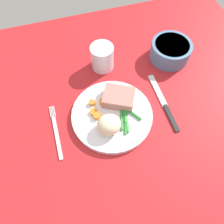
{
  "coord_description": "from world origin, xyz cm",
  "views": [
    {
      "loc": [
        -4.58,
        -29.04,
        56.37
      ],
      "look_at": [
        3.62,
        -1.82,
        4.6
      ],
      "focal_mm": 34.06,
      "sensor_mm": 36.0,
      "label": 1
    }
  ],
  "objects_px": {
    "meat_portion": "(119,98)",
    "salad_bowl": "(171,50)",
    "knife": "(164,103)",
    "dinner_plate": "(112,115)",
    "water_glass": "(102,59)",
    "fork": "(56,132)"
  },
  "relations": [
    {
      "from": "knife",
      "to": "salad_bowl",
      "type": "xyz_separation_m",
      "value": [
        0.09,
        0.17,
        0.03
      ]
    },
    {
      "from": "water_glass",
      "to": "salad_bowl",
      "type": "relative_size",
      "value": 0.62
    },
    {
      "from": "meat_portion",
      "to": "knife",
      "type": "relative_size",
      "value": 0.43
    },
    {
      "from": "water_glass",
      "to": "salad_bowl",
      "type": "height_order",
      "value": "water_glass"
    },
    {
      "from": "dinner_plate",
      "to": "water_glass",
      "type": "height_order",
      "value": "water_glass"
    },
    {
      "from": "meat_portion",
      "to": "fork",
      "type": "relative_size",
      "value": 0.53
    },
    {
      "from": "fork",
      "to": "water_glass",
      "type": "bearing_deg",
      "value": 48.52
    },
    {
      "from": "meat_portion",
      "to": "knife",
      "type": "height_order",
      "value": "meat_portion"
    },
    {
      "from": "meat_portion",
      "to": "fork",
      "type": "xyz_separation_m",
      "value": [
        -0.19,
        -0.04,
        -0.03
      ]
    },
    {
      "from": "dinner_plate",
      "to": "salad_bowl",
      "type": "xyz_separation_m",
      "value": [
        0.25,
        0.16,
        0.02
      ]
    },
    {
      "from": "meat_portion",
      "to": "dinner_plate",
      "type": "bearing_deg",
      "value": -130.6
    },
    {
      "from": "knife",
      "to": "dinner_plate",
      "type": "bearing_deg",
      "value": -176.97
    },
    {
      "from": "knife",
      "to": "salad_bowl",
      "type": "height_order",
      "value": "salad_bowl"
    },
    {
      "from": "knife",
      "to": "water_glass",
      "type": "height_order",
      "value": "water_glass"
    },
    {
      "from": "meat_portion",
      "to": "salad_bowl",
      "type": "height_order",
      "value": "salad_bowl"
    },
    {
      "from": "fork",
      "to": "salad_bowl",
      "type": "bearing_deg",
      "value": 24.63
    },
    {
      "from": "fork",
      "to": "knife",
      "type": "height_order",
      "value": "knife"
    },
    {
      "from": "dinner_plate",
      "to": "meat_portion",
      "type": "distance_m",
      "value": 0.05
    },
    {
      "from": "knife",
      "to": "salad_bowl",
      "type": "bearing_deg",
      "value": 65.83
    },
    {
      "from": "dinner_plate",
      "to": "knife",
      "type": "xyz_separation_m",
      "value": [
        0.16,
        -0.0,
        -0.01
      ]
    },
    {
      "from": "fork",
      "to": "water_glass",
      "type": "height_order",
      "value": "water_glass"
    },
    {
      "from": "meat_portion",
      "to": "salad_bowl",
      "type": "xyz_separation_m",
      "value": [
        0.22,
        0.13,
        0.0
      ]
    }
  ]
}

